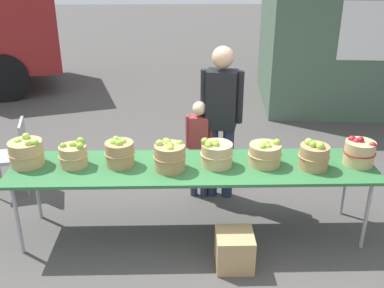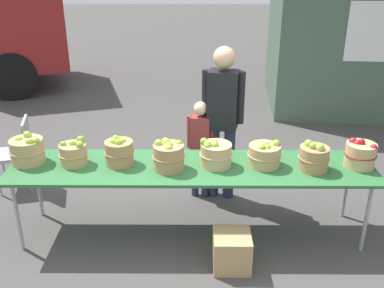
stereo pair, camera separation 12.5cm
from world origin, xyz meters
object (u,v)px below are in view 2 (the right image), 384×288
object	(u,v)px
market_table	(192,169)
apple_basket_green_2	(119,152)
apple_basket_green_0	(27,150)
apple_basket_green_3	(169,156)
apple_basket_green_4	(215,154)
apple_basket_green_6	(314,157)
child_customer	(200,142)
apple_basket_red_0	(360,154)
produce_crate	(232,250)
apple_basket_green_1	(74,153)
folding_chair	(19,149)
vendor_adult	(223,113)
apple_basket_green_5	(265,155)

from	to	relation	value
market_table	apple_basket_green_2	bearing A→B (deg)	176.25
apple_basket_green_0	apple_basket_green_3	size ratio (longest dim) A/B	1.09
apple_basket_green_0	apple_basket_green_2	xyz separation A→B (m)	(0.89, -0.03, -0.00)
apple_basket_green_4	apple_basket_green_6	size ratio (longest dim) A/B	1.08
apple_basket_green_4	child_customer	world-z (taller)	child_customer
apple_basket_red_0	produce_crate	world-z (taller)	apple_basket_red_0
apple_basket_green_1	apple_basket_red_0	world-z (taller)	apple_basket_red_0
apple_basket_green_3	folding_chair	distance (m)	2.10
apple_basket_green_4	produce_crate	distance (m)	0.91
apple_basket_green_0	child_customer	world-z (taller)	child_customer
apple_basket_green_1	vendor_adult	size ratio (longest dim) A/B	0.16
apple_basket_green_6	vendor_adult	xyz separation A→B (m)	(-0.81, 0.80, 0.15)
apple_basket_green_4	apple_basket_green_3	bearing A→B (deg)	-171.06
market_table	apple_basket_red_0	xyz separation A→B (m)	(1.60, 0.01, 0.16)
apple_basket_green_6	vendor_adult	bearing A→B (deg)	135.64
apple_basket_red_0	vendor_adult	xyz separation A→B (m)	(-1.27, 0.73, 0.16)
apple_basket_red_0	child_customer	size ratio (longest dim) A/B	0.26
apple_basket_green_1	apple_basket_green_3	distance (m)	0.92
apple_basket_green_0	produce_crate	xyz separation A→B (m)	(1.95, -0.61, -0.71)
apple_basket_green_6	market_table	bearing A→B (deg)	177.15
apple_basket_green_4	apple_basket_green_5	world-z (taller)	apple_basket_green_4
apple_basket_green_6	apple_basket_green_1	bearing A→B (deg)	177.57
apple_basket_green_4	folding_chair	world-z (taller)	apple_basket_green_4
apple_basket_green_1	produce_crate	size ratio (longest dim) A/B	0.83
apple_basket_green_3	child_customer	distance (m)	0.86
market_table	apple_basket_green_0	bearing A→B (deg)	177.33
apple_basket_green_0	apple_basket_green_4	xyz separation A→B (m)	(1.81, -0.05, -0.01)
vendor_adult	produce_crate	distance (m)	1.54
produce_crate	apple_basket_green_5	bearing A→B (deg)	59.49
apple_basket_green_4	apple_basket_green_6	bearing A→B (deg)	-4.75
produce_crate	folding_chair	bearing A→B (deg)	148.74
market_table	vendor_adult	distance (m)	0.87
apple_basket_green_5	apple_basket_green_1	bearing A→B (deg)	179.57
apple_basket_green_6	apple_basket_green_5	bearing A→B (deg)	169.50
apple_basket_green_5	apple_basket_red_0	world-z (taller)	apple_basket_red_0
apple_basket_green_2	apple_basket_green_3	xyz separation A→B (m)	(0.48, -0.10, 0.01)
apple_basket_green_3	apple_basket_green_5	xyz separation A→B (m)	(0.91, 0.08, -0.02)
apple_basket_green_3	market_table	bearing A→B (deg)	12.98
apple_basket_green_5	apple_basket_green_4	bearing A→B (deg)	-179.18
apple_basket_green_2	apple_basket_green_1	bearing A→B (deg)	-179.24
apple_basket_green_1	child_customer	xyz separation A→B (m)	(1.23, 0.69, -0.18)
apple_basket_green_1	vendor_adult	xyz separation A→B (m)	(1.46, 0.70, 0.16)
apple_basket_green_3	apple_basket_green_6	xyz separation A→B (m)	(1.36, -0.01, -0.01)
apple_basket_green_4	folding_chair	size ratio (longest dim) A/B	0.37
apple_basket_green_5	apple_basket_red_0	size ratio (longest dim) A/B	1.07
apple_basket_green_6	produce_crate	distance (m)	1.16
apple_basket_green_3	vendor_adult	world-z (taller)	vendor_adult
apple_basket_red_0	produce_crate	distance (m)	1.53
apple_basket_red_0	folding_chair	size ratio (longest dim) A/B	0.35
apple_basket_green_0	apple_basket_green_2	distance (m)	0.89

